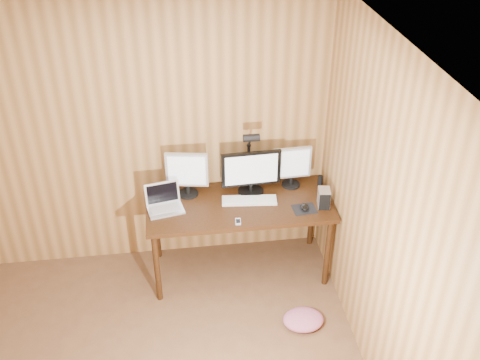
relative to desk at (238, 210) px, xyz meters
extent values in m
plane|color=silver|center=(-0.93, -1.70, 1.87)|extent=(4.00, 4.00, 0.00)
plane|color=#A6713C|center=(-0.93, 0.30, 0.62)|extent=(4.00, 0.00, 4.00)
plane|color=#A6713C|center=(0.82, -1.70, 0.62)|extent=(0.00, 4.00, 4.00)
cube|color=black|center=(0.00, -0.07, 0.10)|extent=(1.60, 0.70, 0.04)
cube|color=black|center=(0.00, 0.25, -0.17)|extent=(1.48, 0.02, 0.51)
cylinder|color=black|center=(-0.74, -0.36, -0.27)|extent=(0.05, 0.05, 0.71)
cylinder|color=black|center=(-0.74, 0.22, -0.27)|extent=(0.05, 0.05, 0.71)
cylinder|color=black|center=(0.74, -0.36, -0.27)|extent=(0.05, 0.05, 0.71)
cylinder|color=black|center=(0.74, 0.22, -0.27)|extent=(0.05, 0.05, 0.71)
cylinder|color=black|center=(0.12, 0.08, 0.13)|extent=(0.23, 0.23, 0.02)
cylinder|color=black|center=(0.12, 0.08, 0.17)|extent=(0.03, 0.03, 0.07)
cube|color=black|center=(0.12, 0.08, 0.37)|extent=(0.52, 0.06, 0.32)
cube|color=silver|center=(0.12, 0.06, 0.37)|extent=(0.46, 0.02, 0.28)
cylinder|color=black|center=(-0.43, 0.12, 0.13)|extent=(0.17, 0.17, 0.02)
cylinder|color=black|center=(-0.43, 0.12, 0.18)|extent=(0.03, 0.03, 0.08)
cube|color=silver|center=(-0.43, 0.12, 0.38)|extent=(0.37, 0.10, 0.32)
cube|color=silver|center=(-0.43, 0.10, 0.38)|extent=(0.32, 0.06, 0.27)
cylinder|color=black|center=(0.50, 0.14, 0.13)|extent=(0.16, 0.16, 0.02)
cylinder|color=black|center=(0.50, 0.14, 0.18)|extent=(0.03, 0.03, 0.07)
cube|color=silver|center=(0.50, 0.14, 0.36)|extent=(0.34, 0.05, 0.30)
cube|color=silver|center=(0.50, 0.13, 0.36)|extent=(0.30, 0.02, 0.25)
cube|color=silver|center=(-0.63, -0.09, 0.13)|extent=(0.33, 0.26, 0.02)
cube|color=silver|center=(-0.65, 0.01, 0.24)|extent=(0.30, 0.10, 0.20)
cube|color=black|center=(-0.65, 0.01, 0.24)|extent=(0.26, 0.08, 0.16)
cube|color=#B2B2B7|center=(-0.63, -0.09, 0.14)|extent=(0.27, 0.17, 0.00)
cube|color=silver|center=(0.09, -0.06, 0.13)|extent=(0.48, 0.19, 0.02)
cube|color=white|center=(0.09, -0.06, 0.14)|extent=(0.45, 0.16, 0.00)
cube|color=black|center=(0.54, -0.23, 0.12)|extent=(0.21, 0.17, 0.00)
ellipsoid|color=black|center=(0.54, -0.23, 0.14)|extent=(0.07, 0.11, 0.04)
cube|color=silver|center=(0.71, -0.20, 0.20)|extent=(0.12, 0.15, 0.16)
cube|color=black|center=(0.70, -0.27, 0.20)|extent=(0.09, 0.02, 0.15)
cube|color=silver|center=(-0.05, -0.34, 0.13)|extent=(0.05, 0.09, 0.01)
cube|color=black|center=(-0.05, -0.34, 0.13)|extent=(0.04, 0.06, 0.00)
cylinder|color=black|center=(0.76, 0.10, 0.18)|extent=(0.04, 0.04, 0.11)
cube|color=black|center=(0.13, 0.24, 0.11)|extent=(0.05, 0.06, 0.06)
cylinder|color=black|center=(0.13, 0.24, 0.32)|extent=(0.03, 0.03, 0.39)
sphere|color=black|center=(0.13, 0.24, 0.51)|extent=(0.04, 0.04, 0.04)
cylinder|color=black|center=(0.13, 0.18, 0.59)|extent=(0.02, 0.14, 0.16)
cylinder|color=black|center=(0.13, 0.10, 0.66)|extent=(0.14, 0.07, 0.07)
camera|label=1|loc=(-0.52, -4.00, 2.91)|focal=42.00mm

